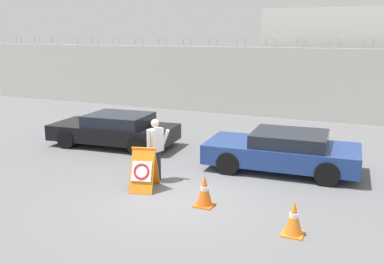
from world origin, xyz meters
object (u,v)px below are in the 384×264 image
(barricade_sign, at_px, (144,169))
(security_guard, at_px, (156,147))
(traffic_cone_near, at_px, (294,218))
(parked_car_rear_sedan, at_px, (283,151))
(parked_car_front_coupe, at_px, (115,129))
(traffic_cone_mid, at_px, (205,191))

(barricade_sign, xyz_separation_m, security_guard, (-0.05, 0.73, 0.40))
(traffic_cone_near, bearing_deg, parked_car_rear_sedan, 105.54)
(parked_car_rear_sedan, bearing_deg, traffic_cone_near, 101.76)
(security_guard, relative_size, parked_car_front_coupe, 0.37)
(security_guard, xyz_separation_m, parked_car_front_coupe, (-3.11, 2.64, -0.35))
(traffic_cone_mid, xyz_separation_m, parked_car_front_coupe, (-4.98, 3.73, 0.23))
(traffic_cone_near, xyz_separation_m, traffic_cone_mid, (-2.16, 0.63, 0.01))
(traffic_cone_near, relative_size, parked_car_front_coupe, 0.16)
(parked_car_front_coupe, height_order, parked_car_rear_sedan, parked_car_rear_sedan)
(barricade_sign, distance_m, parked_car_rear_sedan, 4.15)
(traffic_cone_near, bearing_deg, traffic_cone_mid, 163.82)
(security_guard, distance_m, parked_car_rear_sedan, 3.72)
(barricade_sign, xyz_separation_m, traffic_cone_near, (3.98, -0.99, -0.19))
(security_guard, xyz_separation_m, parked_car_rear_sedan, (2.93, 2.26, -0.34))
(traffic_cone_near, distance_m, parked_car_front_coupe, 8.37)
(barricade_sign, xyz_separation_m, parked_car_front_coupe, (-3.16, 3.37, 0.05))
(security_guard, height_order, traffic_cone_mid, security_guard)
(traffic_cone_near, height_order, parked_car_front_coupe, parked_car_front_coupe)
(security_guard, relative_size, traffic_cone_near, 2.36)
(traffic_cone_near, distance_m, parked_car_rear_sedan, 4.13)
(barricade_sign, xyz_separation_m, traffic_cone_mid, (1.82, -0.36, -0.18))
(traffic_cone_mid, bearing_deg, traffic_cone_near, -16.18)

